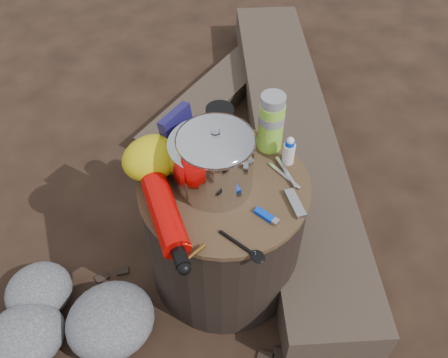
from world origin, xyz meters
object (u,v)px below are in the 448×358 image
log_main (291,136)px  fuel_bottle (165,215)px  stump (224,231)px  thermos (271,122)px  camping_pot (216,159)px  travel_mug (220,125)px

log_main → fuel_bottle: 0.96m
stump → thermos: bearing=16.6°
fuel_bottle → thermos: bearing=26.0°
log_main → thermos: thermos is taller
fuel_bottle → thermos: (0.41, 0.10, 0.06)m
log_main → camping_pot: camping_pot is taller
thermos → log_main: bearing=39.5°
log_main → travel_mug: travel_mug is taller
log_main → thermos: 0.67m
camping_pot → travel_mug: 0.19m
fuel_bottle → travel_mug: bearing=47.1°
travel_mug → log_main: bearing=22.3°
camping_pot → log_main: bearing=30.9°
stump → camping_pot: bearing=153.2°
log_main → fuel_bottle: (-0.77, -0.40, 0.42)m
camping_pot → fuel_bottle: size_ratio=0.67×
log_main → travel_mug: bearing=-129.1°
camping_pot → fuel_bottle: (-0.19, -0.05, -0.07)m
log_main → fuel_bottle: size_ratio=6.12×
camping_pot → stump: bearing=-26.8°
camping_pot → fuel_bottle: camping_pot is taller
travel_mug → camping_pot: bearing=-125.0°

